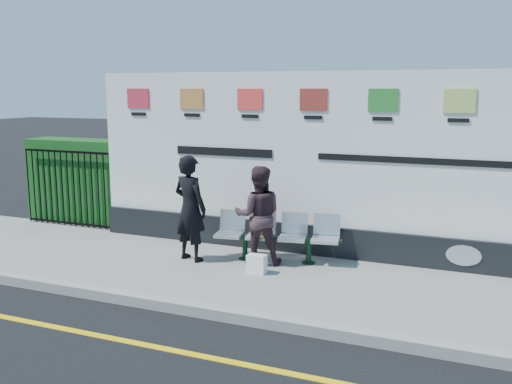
# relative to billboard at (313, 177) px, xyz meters

# --- Properties ---
(ground) EXTENTS (80.00, 80.00, 0.00)m
(ground) POSITION_rel_billboard_xyz_m (-0.50, -3.85, -1.42)
(ground) COLOR black
(pavement) EXTENTS (14.00, 3.00, 0.12)m
(pavement) POSITION_rel_billboard_xyz_m (-0.50, -1.35, -1.36)
(pavement) COLOR gray
(pavement) RESTS_ON ground
(kerb) EXTENTS (14.00, 0.18, 0.14)m
(kerb) POSITION_rel_billboard_xyz_m (-0.50, -2.85, -1.35)
(kerb) COLOR gray
(kerb) RESTS_ON ground
(yellow_line) EXTENTS (14.00, 0.10, 0.01)m
(yellow_line) POSITION_rel_billboard_xyz_m (-0.50, -3.85, -1.42)
(yellow_line) COLOR yellow
(yellow_line) RESTS_ON ground
(billboard) EXTENTS (8.00, 0.30, 3.00)m
(billboard) POSITION_rel_billboard_xyz_m (0.00, 0.00, 0.00)
(billboard) COLOR black
(billboard) RESTS_ON pavement
(hedge) EXTENTS (2.35, 0.70, 1.70)m
(hedge) POSITION_rel_billboard_xyz_m (-5.08, 0.45, -0.45)
(hedge) COLOR #164C19
(hedge) RESTS_ON pavement
(railing) EXTENTS (2.05, 0.06, 1.54)m
(railing) POSITION_rel_billboard_xyz_m (-5.08, -0.00, -0.53)
(railing) COLOR black
(railing) RESTS_ON pavement
(bench) EXTENTS (2.03, 0.87, 0.42)m
(bench) POSITION_rel_billboard_xyz_m (-0.39, -0.67, -1.09)
(bench) COLOR silver
(bench) RESTS_ON pavement
(woman_left) EXTENTS (0.70, 0.55, 1.70)m
(woman_left) POSITION_rel_billboard_xyz_m (-1.69, -1.12, -0.45)
(woman_left) COLOR black
(woman_left) RESTS_ON pavement
(woman_right) EXTENTS (0.93, 0.84, 1.56)m
(woman_right) POSITION_rel_billboard_xyz_m (-0.62, -0.89, -0.52)
(woman_right) COLOR #3A252B
(woman_right) RESTS_ON pavement
(handbag_brown) EXTENTS (0.31, 0.17, 0.23)m
(handbag_brown) POSITION_rel_billboard_xyz_m (-0.65, -0.72, -0.76)
(handbag_brown) COLOR black
(handbag_brown) RESTS_ON bench
(carrier_bag_white) EXTENTS (0.28, 0.17, 0.28)m
(carrier_bag_white) POSITION_rel_billboard_xyz_m (-0.46, -1.34, -1.16)
(carrier_bag_white) COLOR white
(carrier_bag_white) RESTS_ON pavement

